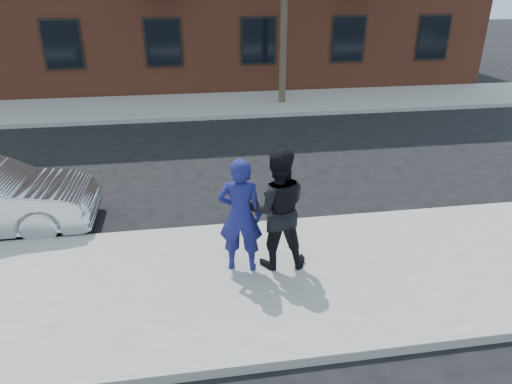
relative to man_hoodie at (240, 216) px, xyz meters
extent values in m
plane|color=black|center=(-1.50, -0.10, -1.10)|extent=(100.00, 100.00, 0.00)
cube|color=gray|center=(-1.50, -0.35, -1.03)|extent=(50.00, 3.50, 0.15)
cube|color=#999691|center=(-1.50, 1.45, -1.03)|extent=(50.00, 0.10, 0.15)
cube|color=gray|center=(-1.50, 11.15, -1.03)|extent=(50.00, 3.50, 0.15)
cube|color=#999691|center=(-1.50, 9.35, -1.03)|extent=(50.00, 0.10, 0.15)
cube|color=black|center=(2.40, 12.84, 1.10)|extent=(1.30, 0.06, 1.70)
cube|color=black|center=(10.00, 12.84, 1.10)|extent=(1.30, 0.06, 1.70)
cylinder|color=#3D3224|center=(3.00, 10.90, 1.15)|extent=(0.26, 0.26, 4.20)
imported|color=navy|center=(0.00, 0.00, 0.00)|extent=(0.77, 0.59, 1.90)
cube|color=black|center=(0.00, 0.23, 0.31)|extent=(0.10, 0.14, 0.08)
imported|color=black|center=(0.59, 0.03, 0.05)|extent=(1.03, 0.84, 2.00)
cube|color=black|center=(0.45, 0.22, 0.21)|extent=(0.08, 0.14, 0.06)
camera|label=1|loc=(-0.74, -6.21, 3.30)|focal=32.00mm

